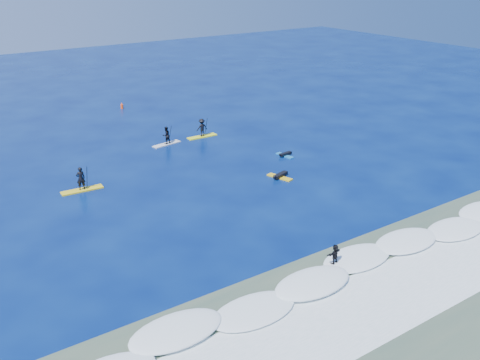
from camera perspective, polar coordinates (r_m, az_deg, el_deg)
ground at (r=38.28m, az=1.09°, el=-2.92°), size 160.00×160.00×0.00m
shallow_water at (r=29.56m, az=17.39°, el=-12.44°), size 90.00×13.00×0.01m
breaking_wave at (r=31.67m, az=11.76°, el=-9.29°), size 40.00×6.00×0.30m
whitewater at (r=30.06m, az=15.89°, el=-11.63°), size 34.00×5.00×0.02m
sup_paddler_left at (r=42.49m, az=-16.58°, el=-0.22°), size 3.21×0.99×2.22m
sup_paddler_center at (r=51.51m, az=-7.87°, el=4.58°), size 2.99×1.22×2.04m
sup_paddler_right at (r=53.39m, az=-4.09°, el=5.47°), size 3.10×0.81×2.17m
prone_paddler_near at (r=43.45m, az=4.28°, el=0.43°), size 1.73×2.28×0.46m
prone_paddler_far at (r=48.32m, az=4.82°, el=2.71°), size 1.50×1.92×0.39m
wave_surfer at (r=31.32m, az=10.08°, el=-7.94°), size 1.83×0.70×1.29m
marker_buoy at (r=65.42m, az=-12.49°, el=7.73°), size 0.32×0.32×0.76m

